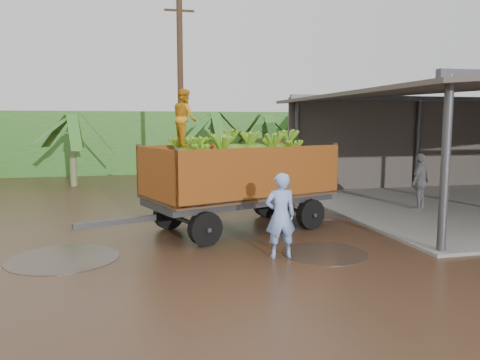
# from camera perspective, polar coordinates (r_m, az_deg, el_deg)

# --- Properties ---
(ground) EXTENTS (100.00, 100.00, 0.00)m
(ground) POSITION_cam_1_polar(r_m,az_deg,el_deg) (13.11, -6.43, -6.08)
(ground) COLOR black
(ground) RESTS_ON ground
(hedge_north) EXTENTS (22.00, 3.00, 3.60)m
(hedge_north) POSITION_cam_1_polar(r_m,az_deg,el_deg) (28.70, -14.45, 4.48)
(hedge_north) COLOR #2D661E
(hedge_north) RESTS_ON ground
(banana_trailer) EXTENTS (7.05, 3.98, 3.83)m
(banana_trailer) POSITION_cam_1_polar(r_m,az_deg,el_deg) (12.89, -0.14, 0.59)
(banana_trailer) COLOR #B35C19
(banana_trailer) RESTS_ON ground
(man_blue) EXTENTS (0.70, 0.47, 1.88)m
(man_blue) POSITION_cam_1_polar(r_m,az_deg,el_deg) (10.29, 4.96, -4.32)
(man_blue) COLOR #7FA1E7
(man_blue) RESTS_ON ground
(man_grey) EXTENTS (1.21, 1.02, 1.94)m
(man_grey) POSITION_cam_1_polar(r_m,az_deg,el_deg) (16.75, 21.08, -0.27)
(man_grey) COLOR slate
(man_grey) RESTS_ON ground
(utility_pole) EXTENTS (1.20, 0.24, 8.01)m
(utility_pole) POSITION_cam_1_polar(r_m,az_deg,el_deg) (19.53, -7.25, 10.19)
(utility_pole) COLOR #47301E
(utility_pole) RESTS_ON ground
(banana_plants) EXTENTS (24.40, 21.74, 4.08)m
(banana_plants) POSITION_cam_1_polar(r_m,az_deg,el_deg) (18.29, -25.41, 2.83)
(banana_plants) COLOR #2D661E
(banana_plants) RESTS_ON ground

